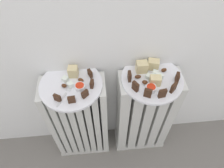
{
  "coord_description": "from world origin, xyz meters",
  "views": [
    {
      "loc": [
        -0.05,
        -0.27,
        1.3
      ],
      "look_at": [
        0.0,
        0.28,
        0.6
      ],
      "focal_mm": 33.72,
      "sensor_mm": 36.0,
      "label": 1
    }
  ],
  "objects": [
    {
      "name": "medjool_date_right_2",
      "position": [
        0.13,
        0.26,
        0.62
      ],
      "size": [
        0.03,
        0.03,
        0.01
      ],
      "primitive_type": "ellipsoid",
      "rotation": [
        0.0,
        0.0,
        2.62
      ],
      "color": "#4C2814",
      "rests_on": "plate_right"
    },
    {
      "name": "dark_cake_slice_right_3",
      "position": [
        0.19,
        0.18,
        0.64
      ],
      "size": [
        0.03,
        0.02,
        0.04
      ],
      "primitive_type": "cube",
      "rotation": [
        0.0,
        0.0,
        0.16
      ],
      "color": "#382114",
      "rests_on": "plate_right"
    },
    {
      "name": "medjool_date_left_1",
      "position": [
        -0.13,
        0.29,
        0.62
      ],
      "size": [
        0.03,
        0.03,
        0.01
      ],
      "primitive_type": "ellipsoid",
      "rotation": [
        0.0,
        0.0,
        2.35
      ],
      "color": "#4C2814",
      "rests_on": "plate_left"
    },
    {
      "name": "plate_left",
      "position": [
        -0.17,
        0.28,
        0.61
      ],
      "size": [
        0.26,
        0.26,
        0.01
      ],
      "primitive_type": "cylinder",
      "color": "white",
      "rests_on": "radiator_left"
    },
    {
      "name": "turkish_delight_left_0",
      "position": [
        -0.19,
        0.3,
        0.63
      ],
      "size": [
        0.03,
        0.03,
        0.02
      ],
      "primitive_type": "cube",
      "rotation": [
        0.0,
        0.0,
        0.99
      ],
      "color": "white",
      "rests_on": "plate_left"
    },
    {
      "name": "dark_cake_slice_right_2",
      "position": [
        0.13,
        0.19,
        0.64
      ],
      "size": [
        0.03,
        0.02,
        0.04
      ],
      "primitive_type": "cube",
      "rotation": [
        0.0,
        0.0,
        -0.42
      ],
      "color": "#382114",
      "rests_on": "plate_right"
    },
    {
      "name": "dark_cake_slice_left_4",
      "position": [
        -0.09,
        0.32,
        0.63
      ],
      "size": [
        0.02,
        0.03,
        0.03
      ],
      "primitive_type": "cube",
      "rotation": [
        0.0,
        0.0,
        1.99
      ],
      "color": "#382114",
      "rests_on": "plate_left"
    },
    {
      "name": "medjool_date_right_0",
      "position": [
        0.23,
        0.31,
        0.62
      ],
      "size": [
        0.03,
        0.02,
        0.02
      ],
      "primitive_type": "ellipsoid",
      "rotation": [
        0.0,
        0.0,
        0.08
      ],
      "color": "#4C2814",
      "rests_on": "plate_right"
    },
    {
      "name": "dark_cake_slice_right_5",
      "position": [
        0.27,
        0.25,
        0.64
      ],
      "size": [
        0.02,
        0.03,
        0.04
      ],
      "primitive_type": "cube",
      "rotation": [
        0.0,
        0.0,
        1.31
      ],
      "color": "#382114",
      "rests_on": "plate_right"
    },
    {
      "name": "marble_cake_slice_right_0",
      "position": [
        0.18,
        0.34,
        0.64
      ],
      "size": [
        0.05,
        0.04,
        0.05
      ],
      "primitive_type": "cube",
      "rotation": [
        0.0,
        0.0,
        -0.25
      ],
      "color": "beige",
      "rests_on": "plate_right"
    },
    {
      "name": "radiator_right",
      "position": [
        0.17,
        0.28,
        0.3
      ],
      "size": [
        0.29,
        0.14,
        0.6
      ],
      "color": "silver",
      "rests_on": "ground_plane"
    },
    {
      "name": "marble_cake_slice_right_2",
      "position": [
        0.17,
        0.25,
        0.64
      ],
      "size": [
        0.05,
        0.04,
        0.04
      ],
      "primitive_type": "cube",
      "rotation": [
        0.0,
        0.0,
        -0.12
      ],
      "color": "beige",
      "rests_on": "plate_right"
    },
    {
      "name": "dark_cake_slice_left_0",
      "position": [
        -0.22,
        0.2,
        0.63
      ],
      "size": [
        0.03,
        0.03,
        0.03
      ],
      "primitive_type": "cube",
      "rotation": [
        0.0,
        0.0,
        -0.55
      ],
      "color": "#382114",
      "rests_on": "plate_left"
    },
    {
      "name": "turkish_delight_left_1",
      "position": [
        -0.17,
        0.27,
        0.63
      ],
      "size": [
        0.03,
        0.03,
        0.02
      ],
      "primitive_type": "cube",
      "rotation": [
        0.0,
        0.0,
        0.44
      ],
      "color": "white",
      "rests_on": "plate_left"
    },
    {
      "name": "marble_cake_slice_right_1",
      "position": [
        0.13,
        0.32,
        0.64
      ],
      "size": [
        0.05,
        0.04,
        0.05
      ],
      "primitive_type": "cube",
      "rotation": [
        0.0,
        0.0,
        0.03
      ],
      "color": "beige",
      "rests_on": "plate_right"
    },
    {
      "name": "dark_cake_slice_right_1",
      "position": [
        0.09,
        0.23,
        0.64
      ],
      "size": [
        0.03,
        0.03,
        0.04
      ],
      "primitive_type": "cube",
      "rotation": [
        0.0,
        0.0,
        -1.0
      ],
      "color": "#382114",
      "rests_on": "plate_right"
    },
    {
      "name": "medjool_date_left_0",
      "position": [
        -0.2,
        0.27,
        0.62
      ],
      "size": [
        0.03,
        0.02,
        0.02
      ],
      "primitive_type": "ellipsoid",
      "rotation": [
        0.0,
        0.0,
        2.71
      ],
      "color": "#4C2814",
      "rests_on": "plate_left"
    },
    {
      "name": "turkish_delight_right_3",
      "position": [
        0.19,
        0.3,
        0.63
      ],
      "size": [
        0.03,
        0.03,
        0.02
      ],
      "primitive_type": "cube",
      "rotation": [
        0.0,
        0.0,
        1.12
      ],
      "color": "white",
      "rests_on": "plate_right"
    },
    {
      "name": "jam_bowl_right",
      "position": [
        0.15,
        0.22,
        0.63
      ],
      "size": [
        0.04,
        0.04,
        0.02
      ],
      "color": "white",
      "rests_on": "plate_right"
    },
    {
      "name": "plate_right",
      "position": [
        0.17,
        0.28,
        0.61
      ],
      "size": [
        0.26,
        0.26,
        0.01
      ],
      "primitive_type": "cylinder",
      "color": "white",
      "rests_on": "radiator_right"
    },
    {
      "name": "medjool_date_right_1",
      "position": [
        0.11,
        0.29,
        0.62
      ],
      "size": [
        0.03,
        0.02,
        0.01
      ],
      "primitive_type": "ellipsoid",
      "rotation": [
        0.0,
        0.0,
        0.01
      ],
      "color": "#4C2814",
      "rests_on": "plate_right"
    },
    {
      "name": "turkish_delight_right_1",
      "position": [
        0.17,
        0.28,
        0.62
      ],
      "size": [
        0.02,
        0.02,
        0.02
      ],
      "primitive_type": "cube",
      "rotation": [
        0.0,
        0.0,
        1.3
      ],
      "color": "white",
      "rests_on": "plate_right"
    },
    {
      "name": "marble_cake_slice_left_0",
      "position": [
        -0.16,
        0.33,
        0.64
      ],
      "size": [
        0.04,
        0.04,
        0.05
      ],
      "primitive_type": "cube",
      "rotation": [
        0.0,
        0.0,
        -0.1
      ],
      "color": "beige",
      "rests_on": "plate_left"
    },
    {
      "name": "radiator_left",
      "position": [
        -0.17,
        0.28,
        0.3
      ],
      "size": [
        0.29,
        0.14,
        0.6
      ],
      "color": "silver",
      "rests_on": "ground_plane"
    },
    {
      "name": "dark_cake_slice_left_1",
      "position": [
        -0.16,
        0.19,
        0.63
      ],
      "size": [
        0.03,
        0.01,
        0.03
      ],
      "primitive_type": "cube",
      "rotation": [
        0.0,
        0.0,
        0.09
      ],
      "color": "#382114",
      "rests_on": "plate_left"
    },
    {
      "name": "dark_cake_slice_right_4",
      "position": [
        0.24,
        0.21,
        0.64
      ],
      "size": [
        0.03,
        0.03,
        0.04
      ],
      "primitive_type": "cube",
      "rotation": [
        0.0,
        0.0,
        0.73
      ],
      "color": "#382114",
      "rests_on": "plate_right"
    },
    {
      "name": "dark_cake_slice_left_3",
      "position": [
        -0.08,
        0.26,
        0.63
      ],
      "size": [
        0.02,
        0.03,
        0.03
      ],
      "primitive_type": "cube",
      "rotation": [
        0.0,
        0.0,
        1.36
      ],
      "color": "#382114",
      "rests_on": "plate_left"
    },
    {
      "name": "turkish_delight_right_0",
      "position": [
        0.2,
        0.27,
        0.63
      ],
      "size": [
        0.03,
        0.03,
        0.02
      ],
      "primitive_type": "cube",
      "rotation": [
        0.0,
        0.0,
        0.53
      ],
      "color": "white",
      "rests_on": "plate_right"
    },
    {
      "name": "dark_cake_slice_right_0",
      "position": [
        0.07,
        0.28,
        0.64
      ],
      "size": [
        0.01,
        0.03,
        0.04
      ],
      "primitive_type": "cube",
      "rotation": [
        0.0,
        0.0,
        -1.57
      ],
      "color": "#382114",
      "rests_on": "plate_right"
    },
    {
      "name": "turkish_delight_right_2",
      "position": [
        0.15,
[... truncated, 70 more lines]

